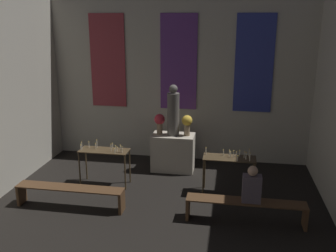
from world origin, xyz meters
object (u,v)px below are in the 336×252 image
(flower_vase_right, at_px, (187,123))
(pew_back_left, at_px, (70,192))
(candle_rack_right, at_px, (230,163))
(statue, at_px, (173,112))
(candle_rack_left, at_px, (104,155))
(altar, at_px, (173,152))
(flower_vase_left, at_px, (160,122))
(pew_back_right, at_px, (245,206))
(person_seated, at_px, (252,186))

(flower_vase_right, relative_size, pew_back_left, 0.23)
(flower_vase_right, height_order, candle_rack_right, flower_vase_right)
(statue, distance_m, candle_rack_left, 2.08)
(altar, xyz_separation_m, flower_vase_right, (0.36, 0.00, 0.83))
(candle_rack_left, bearing_deg, candle_rack_right, 0.03)
(candle_rack_right, bearing_deg, pew_back_left, -159.33)
(flower_vase_left, distance_m, candle_rack_left, 1.73)
(flower_vase_right, xyz_separation_m, pew_back_left, (-2.19, -2.45, -0.97))
(candle_rack_left, xyz_separation_m, candle_rack_right, (2.96, 0.00, 0.00))
(flower_vase_right, distance_m, pew_back_right, 3.02)
(statue, xyz_separation_m, candle_rack_right, (1.49, -1.20, -0.83))
(statue, xyz_separation_m, pew_back_right, (1.83, -2.45, -1.24))
(flower_vase_left, bearing_deg, altar, 0.00)
(statue, xyz_separation_m, flower_vase_left, (-0.36, -0.00, -0.27))
(pew_back_left, bearing_deg, candle_rack_right, 20.67)
(flower_vase_left, height_order, candle_rack_right, flower_vase_left)
(person_seated, bearing_deg, candle_rack_right, 109.39)
(statue, height_order, pew_back_left, statue)
(candle_rack_right, bearing_deg, person_seated, -70.61)
(statue, relative_size, pew_back_right, 0.57)
(flower_vase_right, relative_size, candle_rack_right, 0.46)
(candle_rack_right, bearing_deg, flower_vase_left, 146.94)
(altar, xyz_separation_m, candle_rack_left, (-1.48, -1.20, 0.27))
(statue, xyz_separation_m, person_seated, (1.93, -2.45, -0.80))
(statue, relative_size, flower_vase_right, 2.45)
(altar, bearing_deg, person_seated, -51.86)
(candle_rack_left, bearing_deg, flower_vase_right, 33.19)
(flower_vase_right, xyz_separation_m, person_seated, (1.56, -2.45, -0.53))
(pew_back_left, bearing_deg, altar, 53.27)
(candle_rack_left, distance_m, person_seated, 3.63)
(statue, distance_m, pew_back_left, 3.30)
(flower_vase_right, distance_m, pew_back_left, 3.43)
(candle_rack_right, relative_size, pew_back_left, 0.51)
(pew_back_left, distance_m, person_seated, 3.78)
(altar, height_order, flower_vase_left, flower_vase_left)
(candle_rack_left, xyz_separation_m, person_seated, (3.40, -1.25, 0.03))
(altar, relative_size, flower_vase_left, 2.05)
(statue, height_order, candle_rack_right, statue)
(pew_back_left, bearing_deg, pew_back_right, 0.00)
(flower_vase_left, bearing_deg, pew_back_left, -120.93)
(flower_vase_right, distance_m, candle_rack_left, 2.27)
(candle_rack_left, height_order, pew_back_left, candle_rack_left)
(person_seated, bearing_deg, altar, 128.14)
(pew_back_right, xyz_separation_m, person_seated, (0.10, 0.00, 0.44))
(candle_rack_right, bearing_deg, pew_back_right, -74.59)
(flower_vase_right, bearing_deg, altar, 180.00)
(candle_rack_left, distance_m, pew_back_left, 1.36)
(flower_vase_left, distance_m, pew_back_left, 3.02)
(altar, bearing_deg, flower_vase_left, 180.00)
(candle_rack_right, bearing_deg, candle_rack_left, -179.97)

